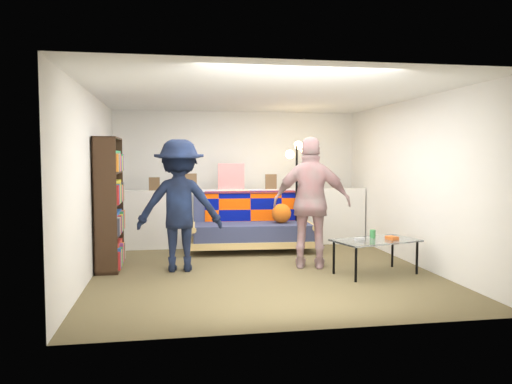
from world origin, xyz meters
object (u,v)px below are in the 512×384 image
bookshelf (109,208)px  floor_lamp (297,172)px  futon_sofa (253,226)px  coffee_table (376,242)px  person_left (179,205)px  person_right (312,203)px

bookshelf → floor_lamp: size_ratio=1.00×
futon_sofa → coffee_table: futon_sofa is taller
futon_sofa → coffee_table: bearing=-55.3°
bookshelf → futon_sofa: bearing=24.0°
person_left → person_right: 1.84m
floor_lamp → person_left: (-2.02, -1.42, -0.40)m
futon_sofa → person_right: 1.63m
futon_sofa → person_left: (-1.23, -1.28, 0.49)m
bookshelf → person_right: 2.84m
futon_sofa → bookshelf: bookshelf is taller
floor_lamp → person_left: size_ratio=1.02×
person_left → futon_sofa: bearing=-130.5°
person_right → futon_sofa: bearing=-50.4°
coffee_table → person_left: person_left is taller
coffee_table → floor_lamp: bearing=104.8°
floor_lamp → person_right: bearing=-97.0°
floor_lamp → person_right: size_ratio=1.00×
bookshelf → person_right: (2.80, -0.44, 0.07)m
bookshelf → person_right: bearing=-9.0°
futon_sofa → coffee_table: size_ratio=1.70×
futon_sofa → floor_lamp: floor_lamp is taller
floor_lamp → person_right: (-0.19, -1.56, -0.38)m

